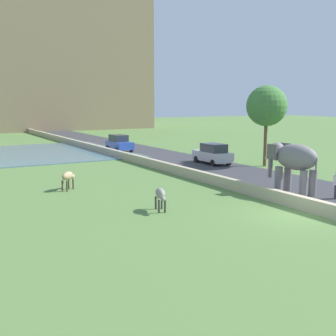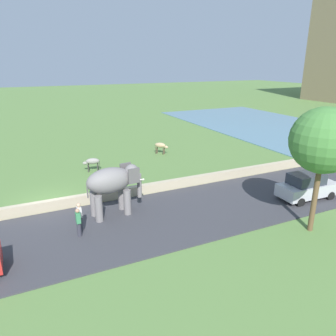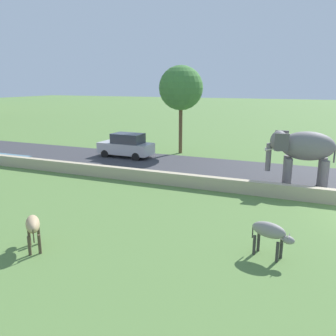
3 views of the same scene
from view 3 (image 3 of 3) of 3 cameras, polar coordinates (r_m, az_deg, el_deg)
The scene contains 7 objects.
road_surface at distance 27.35m, azimuth -16.37°, elevation 1.81°, with size 7.00×120.00×0.06m, color #38383D.
barrier_wall at distance 23.18m, azimuth -18.39°, elevation 0.38°, with size 0.40×110.00×0.68m, color tan.
elephant at distance 19.46m, azimuth 21.01°, elevation 2.82°, with size 1.66×3.53×2.99m.
car_silver at distance 26.04m, azimuth -6.78°, elevation 3.65°, with size 1.90×4.05×1.80m.
cow_grey at distance 11.65m, azimuth 16.29°, elevation -10.01°, with size 0.74×1.42×1.15m.
cow_tan at distance 12.53m, azimuth -21.12°, elevation -8.67°, with size 1.23×1.21×1.15m.
tree_near at distance 27.21m, azimuth 2.11°, elevation 12.85°, with size 3.36×3.36×6.70m.
Camera 3 is at (-15.76, 3.03, 5.42)m, focal length 37.49 mm.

